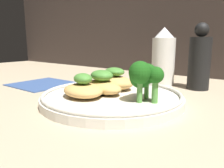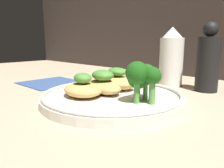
{
  "view_description": "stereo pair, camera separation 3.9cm",
  "coord_description": "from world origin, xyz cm",
  "px_view_note": "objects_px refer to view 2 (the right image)",
  "views": [
    {
      "loc": [
        23.52,
        -30.28,
        10.95
      ],
      "look_at": [
        0.0,
        0.0,
        3.4
      ],
      "focal_mm": 35.0,
      "sensor_mm": 36.0,
      "label": 1
    },
    {
      "loc": [
        26.47,
        -27.73,
        10.95
      ],
      "look_at": [
        0.0,
        0.0,
        3.4
      ],
      "focal_mm": 35.0,
      "sensor_mm": 36.0,
      "label": 2
    }
  ],
  "objects_px": {
    "broccoli_bunch": "(142,76)",
    "sauce_bottle": "(172,58)",
    "pepper_grinder": "(208,61)",
    "plate": "(112,97)"
  },
  "relations": [
    {
      "from": "broccoli_bunch",
      "to": "sauce_bottle",
      "type": "xyz_separation_m",
      "value": [
        -0.06,
        0.21,
        0.01
      ]
    },
    {
      "from": "sauce_bottle",
      "to": "pepper_grinder",
      "type": "relative_size",
      "value": 0.95
    },
    {
      "from": "plate",
      "to": "pepper_grinder",
      "type": "relative_size",
      "value": 1.69
    },
    {
      "from": "broccoli_bunch",
      "to": "plate",
      "type": "bearing_deg",
      "value": -179.02
    },
    {
      "from": "broccoli_bunch",
      "to": "sauce_bottle",
      "type": "bearing_deg",
      "value": 106.36
    },
    {
      "from": "plate",
      "to": "broccoli_bunch",
      "type": "height_order",
      "value": "broccoli_bunch"
    },
    {
      "from": "plate",
      "to": "sauce_bottle",
      "type": "xyz_separation_m",
      "value": [
        0.0,
        0.21,
        0.06
      ]
    },
    {
      "from": "plate",
      "to": "broccoli_bunch",
      "type": "bearing_deg",
      "value": 0.98
    },
    {
      "from": "broccoli_bunch",
      "to": "pepper_grinder",
      "type": "distance_m",
      "value": 0.21
    },
    {
      "from": "sauce_bottle",
      "to": "pepper_grinder",
      "type": "bearing_deg",
      "value": 0.0
    }
  ]
}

